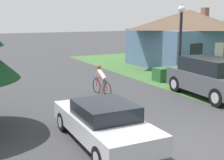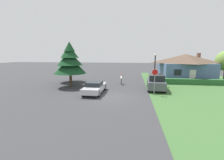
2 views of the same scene
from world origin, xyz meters
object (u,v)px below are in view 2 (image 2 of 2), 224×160
sedan_left_lane (95,87)px  stop_sign (155,77)px  cottage_house (185,66)px  street_lamp (155,65)px  conifer_tall_far (69,59)px  parked_suv_right (156,82)px  cyclist (121,80)px  conifer_tall_near (70,61)px

sedan_left_lane → stop_sign: bearing=-87.9°
cottage_house → street_lamp: bearing=-136.8°
stop_sign → conifer_tall_far: bearing=-30.7°
parked_suv_right → stop_sign: 2.88m
cyclist → street_lamp: bearing=-99.2°
cottage_house → parked_suv_right: bearing=-128.1°
cyclist → street_lamp: (4.64, -0.20, 2.21)m
cottage_house → stop_sign: size_ratio=3.25×
cottage_house → street_lamp: size_ratio=2.00×
conifer_tall_near → conifer_tall_far: bearing=115.1°
sedan_left_lane → street_lamp: 9.17m
cottage_house → stop_sign: (-6.55, -11.43, -0.35)m
cyclist → conifer_tall_near: conifer_tall_near is taller
cyclist → stop_sign: size_ratio=0.63×
sedan_left_lane → cyclist: cyclist is taller
cottage_house → conifer_tall_near: bearing=-156.2°
cottage_house → stop_sign: 13.18m
cottage_house → parked_suv_right: 10.73m
parked_suv_right → conifer_tall_near: conifer_tall_near is taller
cyclist → stop_sign: (3.99, -5.34, 1.23)m
cyclist → parked_suv_right: (4.51, -2.69, 0.25)m
stop_sign → conifer_tall_far: 13.75m
cyclist → stop_sign: 6.78m
cyclist → conifer_tall_far: bearing=77.5°
sedan_left_lane → stop_sign: 6.61m
street_lamp → conifer_tall_near: 11.45m
conifer_tall_near → conifer_tall_far: conifer_tall_near is taller
cottage_house → sedan_left_lane: size_ratio=1.97×
stop_sign → street_lamp: size_ratio=0.62×
stop_sign → conifer_tall_far: (-12.18, 6.17, 1.65)m
stop_sign → street_lamp: (0.65, 5.14, 0.98)m
cyclist → stop_sign: bearing=-149.9°
street_lamp → conifer_tall_far: (-12.82, 1.03, 0.67)m
cottage_house → cyclist: 12.27m
cottage_house → conifer_tall_near: size_ratio=1.52×
cottage_house → sedan_left_lane: cottage_house is taller
conifer_tall_near → conifer_tall_far: size_ratio=1.04×
street_lamp → conifer_tall_far: conifer_tall_far is taller
cottage_house → conifer_tall_far: size_ratio=1.58×
sedan_left_lane → stop_sign: size_ratio=1.65×
conifer_tall_near → conifer_tall_far: 3.96m
sedan_left_lane → conifer_tall_far: bearing=42.6°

